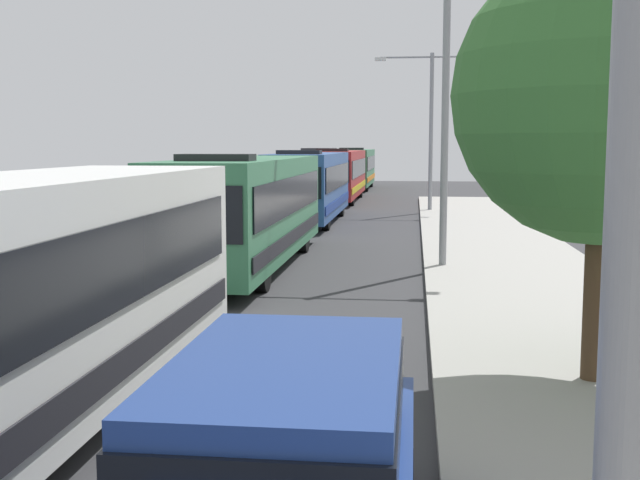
% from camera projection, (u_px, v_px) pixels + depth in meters
% --- Properties ---
extents(bus_second_in_line, '(2.58, 11.93, 3.21)m').
position_uv_depth(bus_second_in_line, '(248.00, 207.00, 22.17)').
color(bus_second_in_line, '#33724C').
rests_on(bus_second_in_line, ground_plane).
extents(bus_middle, '(2.58, 10.97, 3.21)m').
position_uv_depth(bus_middle, '(310.00, 184.00, 35.24)').
color(bus_middle, '#284C8C').
rests_on(bus_middle, ground_plane).
extents(bus_fourth_in_line, '(2.58, 12.21, 3.21)m').
position_uv_depth(bus_fourth_in_line, '(339.00, 173.00, 48.46)').
color(bus_fourth_in_line, maroon).
rests_on(bus_fourth_in_line, ground_plane).
extents(bus_rear, '(2.58, 11.13, 3.21)m').
position_uv_depth(bus_rear, '(355.00, 167.00, 61.71)').
color(bus_rear, '#33724C').
rests_on(bus_rear, ground_plane).
extents(white_suv, '(1.86, 5.02, 1.90)m').
position_uv_depth(white_suv, '(285.00, 477.00, 5.75)').
color(white_suv, navy).
rests_on(white_suv, ground_plane).
extents(box_truck_oncoming, '(2.35, 7.46, 3.15)m').
position_uv_depth(box_truck_oncoming, '(318.00, 166.00, 65.68)').
color(box_truck_oncoming, black).
rests_on(box_truck_oncoming, ground_plane).
extents(streetlamp_mid, '(5.43, 0.28, 7.70)m').
position_uv_depth(streetlamp_mid, '(446.00, 90.00, 21.31)').
color(streetlamp_mid, gray).
rests_on(streetlamp_mid, sidewalk).
extents(streetlamp_far, '(5.70, 0.28, 7.81)m').
position_uv_depth(streetlamp_far, '(431.00, 114.00, 39.88)').
color(streetlamp_far, gray).
rests_on(streetlamp_far, sidewalk).
extents(roadside_tree, '(4.09, 4.09, 5.99)m').
position_uv_depth(roadside_tree, '(603.00, 96.00, 10.73)').
color(roadside_tree, '#4C3823').
rests_on(roadside_tree, sidewalk).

